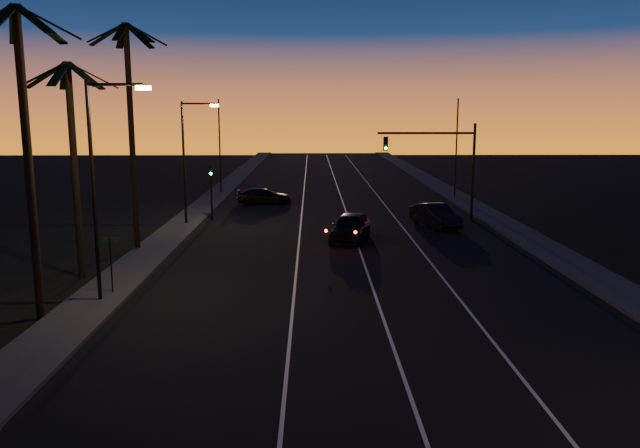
{
  "coord_description": "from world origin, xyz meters",
  "views": [
    {
      "loc": [
        -2.23,
        -4.97,
        7.8
      ],
      "look_at": [
        -1.84,
        23.63,
        2.64
      ],
      "focal_mm": 35.0,
      "sensor_mm": 36.0,
      "label": 1
    }
  ],
  "objects_px": {
    "lead_car": "(350,227)",
    "right_car": "(435,216)",
    "cross_car": "(264,196)",
    "signal_mast": "(441,154)"
  },
  "relations": [
    {
      "from": "lead_car",
      "to": "right_car",
      "type": "bearing_deg",
      "value": 36.23
    },
    {
      "from": "lead_car",
      "to": "right_car",
      "type": "distance_m",
      "value": 7.58
    },
    {
      "from": "cross_car",
      "to": "signal_mast",
      "type": "bearing_deg",
      "value": -30.76
    },
    {
      "from": "lead_car",
      "to": "right_car",
      "type": "height_order",
      "value": "lead_car"
    },
    {
      "from": "signal_mast",
      "to": "lead_car",
      "type": "distance_m",
      "value": 10.98
    },
    {
      "from": "signal_mast",
      "to": "lead_car",
      "type": "relative_size",
      "value": 1.22
    },
    {
      "from": "signal_mast",
      "to": "cross_car",
      "type": "distance_m",
      "value": 16.18
    },
    {
      "from": "signal_mast",
      "to": "right_car",
      "type": "relative_size",
      "value": 1.39
    },
    {
      "from": "lead_car",
      "to": "cross_car",
      "type": "distance_m",
      "value": 16.79
    },
    {
      "from": "right_car",
      "to": "cross_car",
      "type": "xyz_separation_m",
      "value": [
        -12.56,
        11.03,
        -0.11
      ]
    }
  ]
}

